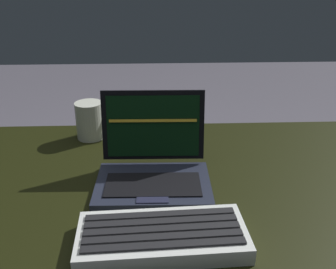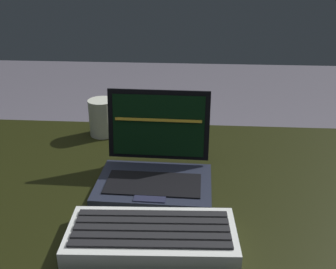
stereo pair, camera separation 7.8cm
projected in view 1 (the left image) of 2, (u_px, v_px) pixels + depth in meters
desk at (191, 209)px, 0.92m from camera, size 1.34×0.66×0.72m
laptop_front at (153, 166)px, 0.86m from camera, size 0.26×0.21×0.19m
external_keyboard at (162, 237)px, 0.68m from camera, size 0.30×0.15×0.04m
coffee_mug at (90, 120)px, 1.07m from camera, size 0.12×0.08×0.10m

